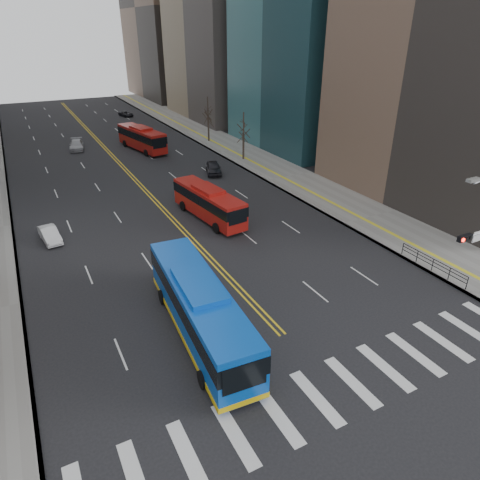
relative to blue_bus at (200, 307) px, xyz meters
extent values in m
plane|color=black|center=(4.41, -7.49, -1.98)|extent=(220.00, 220.00, 0.00)
cube|color=slate|center=(21.91, 37.51, -1.91)|extent=(7.00, 130.00, 0.15)
cube|color=silver|center=(-6.22, -7.49, -1.97)|extent=(0.70, 4.00, 0.01)
cube|color=silver|center=(-3.86, -7.49, -1.97)|extent=(0.70, 4.00, 0.01)
cube|color=silver|center=(-1.50, -7.49, -1.97)|extent=(0.70, 4.00, 0.01)
cube|color=silver|center=(0.87, -7.49, -1.97)|extent=(0.70, 4.00, 0.01)
cube|color=silver|center=(3.23, -7.49, -1.97)|extent=(0.70, 4.00, 0.01)
cube|color=silver|center=(5.59, -7.49, -1.97)|extent=(0.70, 4.00, 0.01)
cube|color=silver|center=(7.96, -7.49, -1.97)|extent=(0.70, 4.00, 0.01)
cube|color=silver|center=(10.32, -7.49, -1.97)|extent=(0.70, 4.00, 0.01)
cube|color=silver|center=(12.68, -7.49, -1.97)|extent=(0.70, 4.00, 0.01)
cube|color=silver|center=(15.05, -7.49, -1.97)|extent=(0.70, 4.00, 0.01)
cube|color=gold|center=(4.21, 47.51, -1.97)|extent=(0.15, 100.00, 0.01)
cube|color=gold|center=(4.61, 47.51, -1.97)|extent=(0.15, 100.00, 0.01)
cube|color=brown|center=(33.41, 95.51, 19.02)|extent=(18.00, 30.00, 42.00)
cube|color=black|center=(15.41, -5.49, 3.52)|extent=(1.10, 0.28, 0.38)
cylinder|color=#FF190C|center=(15.06, -5.65, 3.52)|extent=(0.24, 0.08, 0.24)
cylinder|color=black|center=(15.41, -5.65, 3.52)|extent=(0.24, 0.08, 0.24)
cylinder|color=black|center=(15.76, -5.65, 3.52)|extent=(0.24, 0.08, 0.24)
cube|color=white|center=(16.71, -5.49, 3.32)|extent=(0.90, 0.06, 0.70)
cube|color=#999993|center=(14.81, -5.49, 7.32)|extent=(0.90, 0.35, 0.18)
cube|color=black|center=(18.71, -1.49, -0.83)|extent=(0.04, 6.00, 0.04)
cylinder|color=black|center=(18.71, -4.49, -1.33)|extent=(0.06, 0.06, 1.00)
cylinder|color=black|center=(18.71, -2.99, -1.33)|extent=(0.06, 0.06, 1.00)
cylinder|color=black|center=(18.71, -1.49, -1.33)|extent=(0.06, 0.06, 1.00)
cylinder|color=black|center=(18.71, 0.01, -1.33)|extent=(0.06, 0.06, 1.00)
cylinder|color=black|center=(18.71, 1.51, -1.33)|extent=(0.06, 0.06, 1.00)
cylinder|color=#31251E|center=(20.41, 32.51, -0.23)|extent=(0.28, 0.28, 3.50)
cylinder|color=#31251E|center=(20.41, 44.51, -0.11)|extent=(0.28, 0.28, 3.75)
cube|color=#0C4AB6|center=(0.00, 0.00, -0.07)|extent=(3.62, 13.19, 3.13)
cube|color=black|center=(0.00, 0.00, 0.52)|extent=(3.68, 13.22, 1.11)
cube|color=#0C4AB6|center=(0.00, 0.00, 1.60)|extent=(2.49, 4.70, 0.40)
cube|color=gold|center=(0.00, 0.00, -1.43)|extent=(3.68, 13.22, 0.35)
cylinder|color=black|center=(-1.65, -4.07, -1.48)|extent=(0.37, 1.02, 1.00)
cylinder|color=black|center=(1.06, -4.26, -1.48)|extent=(0.37, 1.02, 1.00)
cylinder|color=black|center=(-1.06, 4.26, -1.48)|extent=(0.37, 1.02, 1.00)
cylinder|color=black|center=(1.65, 4.07, -1.48)|extent=(0.37, 1.02, 1.00)
cube|color=#A31611|center=(7.68, 15.99, -0.33)|extent=(3.51, 10.32, 2.59)
cube|color=black|center=(7.68, 15.99, 0.19)|extent=(3.57, 10.35, 0.94)
cube|color=#A31611|center=(7.68, 15.99, 1.06)|extent=(2.26, 3.74, 0.40)
cylinder|color=black|center=(6.94, 12.64, -1.48)|extent=(0.42, 1.03, 1.00)
cylinder|color=black|center=(9.22, 12.92, -1.48)|extent=(0.42, 1.03, 1.00)
cylinder|color=black|center=(6.15, 19.07, -1.48)|extent=(0.42, 1.03, 1.00)
cylinder|color=black|center=(8.43, 19.35, -1.48)|extent=(0.42, 1.03, 1.00)
cube|color=#A31611|center=(9.34, 44.55, -0.20)|extent=(4.56, 11.33, 2.87)
cube|color=black|center=(9.34, 44.55, 0.36)|extent=(4.63, 11.36, 1.03)
cube|color=#A31611|center=(9.34, 44.55, 1.33)|extent=(2.71, 4.18, 0.40)
cylinder|color=black|center=(8.78, 40.84, -1.48)|extent=(0.48, 1.04, 1.00)
cylinder|color=black|center=(11.24, 41.32, -1.48)|extent=(0.48, 1.04, 1.00)
cylinder|color=black|center=(7.44, 47.79, -1.48)|extent=(0.48, 1.04, 1.00)
cylinder|color=black|center=(9.90, 48.26, -1.48)|extent=(0.48, 1.04, 1.00)
imported|color=silver|center=(-6.77, 18.00, -1.36)|extent=(1.79, 3.89, 1.23)
imported|color=black|center=(14.05, 28.84, -1.23)|extent=(3.13, 4.77, 1.51)
imported|color=#9E9DA2|center=(0.44, 49.50, -1.27)|extent=(2.79, 5.14, 1.41)
imported|color=black|center=(13.95, 72.50, -1.45)|extent=(2.74, 4.18, 1.07)
camera|label=1|loc=(-7.71, -19.79, 15.17)|focal=32.00mm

